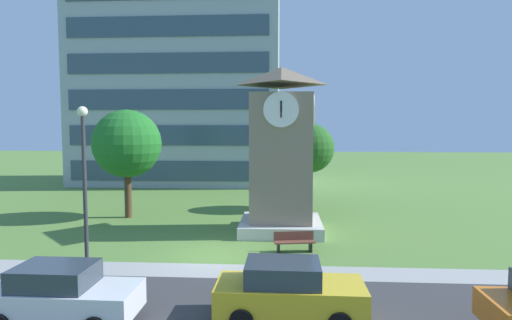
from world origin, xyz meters
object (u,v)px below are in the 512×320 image
at_px(park_bench, 294,241).
at_px(parked_car_yellow, 288,290).
at_px(parked_car_white, 61,294).
at_px(tree_streetside, 127,144).
at_px(clock_tower, 281,160).
at_px(street_lamp, 84,175).
at_px(tree_near_tower, 310,148).

relative_size(park_bench, parked_car_yellow, 0.44).
bearing_deg(parked_car_white, park_bench, 48.12).
bearing_deg(parked_car_yellow, tree_streetside, 125.84).
bearing_deg(parked_car_white, clock_tower, 61.55).
bearing_deg(parked_car_yellow, street_lamp, 160.35).
xyz_separation_m(tree_near_tower, parked_car_white, (-7.92, -17.31, -3.25)).
bearing_deg(tree_near_tower, tree_streetside, -163.63).
relative_size(street_lamp, parked_car_yellow, 1.47).
bearing_deg(parked_car_yellow, tree_near_tower, 84.49).
xyz_separation_m(park_bench, parked_car_yellow, (-0.34, -6.72, 0.40)).
xyz_separation_m(tree_streetside, parked_car_white, (3.30, -14.02, -3.65)).
bearing_deg(clock_tower, street_lamp, -130.85).
bearing_deg(park_bench, tree_streetside, 146.50).
relative_size(tree_near_tower, parked_car_white, 1.38).
height_order(clock_tower, park_bench, clock_tower).
relative_size(street_lamp, tree_near_tower, 1.08).
xyz_separation_m(tree_streetside, parked_car_yellow, (9.62, -13.32, -3.65)).
distance_m(clock_tower, parked_car_white, 13.03).
height_order(parked_car_white, parked_car_yellow, same).
bearing_deg(clock_tower, tree_streetside, 163.00).
distance_m(park_bench, street_lamp, 9.19).
relative_size(park_bench, parked_car_white, 0.45).
xyz_separation_m(clock_tower, tree_near_tower, (1.87, 6.15, 0.31)).
relative_size(parked_car_white, parked_car_yellow, 0.99).
bearing_deg(tree_streetside, street_lamp, -76.94).
distance_m(street_lamp, parked_car_yellow, 8.12).
bearing_deg(clock_tower, park_bench, -80.68).
relative_size(street_lamp, tree_streetside, 0.95).
bearing_deg(parked_car_yellow, park_bench, 87.08).
bearing_deg(street_lamp, parked_car_white, -76.16).
distance_m(tree_near_tower, parked_car_yellow, 17.00).
height_order(street_lamp, tree_streetside, tree_streetside).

